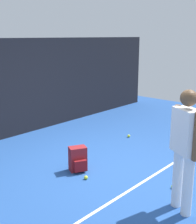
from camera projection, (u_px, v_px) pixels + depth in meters
name	position (u px, v px, depth m)	size (l,w,h in m)	color
ground_plane	(114.00, 169.00, 5.53)	(12.00, 12.00, 0.00)	#234C93
back_fence	(16.00, 88.00, 7.19)	(10.00, 0.10, 2.30)	black
court_line	(146.00, 180.00, 5.09)	(9.00, 0.05, 0.00)	white
tennis_player	(185.00, 144.00, 4.00)	(0.39, 0.47, 1.70)	white
backpack	(78.00, 159.00, 5.41)	(0.36, 0.37, 0.44)	maroon
tennis_ball_near_player	(129.00, 136.00, 7.23)	(0.07, 0.07, 0.07)	#CCE033
tennis_ball_by_fence	(86.00, 177.00, 5.12)	(0.07, 0.07, 0.07)	#CCE033
tennis_ball_mid_court	(173.00, 186.00, 4.81)	(0.07, 0.07, 0.07)	#CCE033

